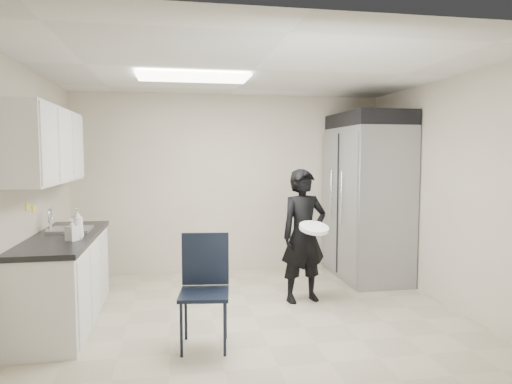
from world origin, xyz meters
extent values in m
plane|color=#B4A88D|center=(0.00, 0.00, 0.00)|extent=(4.50, 4.50, 0.00)
plane|color=silver|center=(0.00, 0.00, 2.60)|extent=(4.50, 4.50, 0.00)
plane|color=beige|center=(0.00, 2.00, 1.30)|extent=(4.50, 0.00, 4.50)
plane|color=beige|center=(-2.25, 0.00, 1.30)|extent=(0.00, 4.00, 4.00)
plane|color=beige|center=(2.25, 0.00, 1.30)|extent=(0.00, 4.00, 4.00)
cube|color=white|center=(-0.60, 0.40, 2.57)|extent=(1.20, 0.60, 0.02)
cube|color=silver|center=(-1.95, 0.20, 0.43)|extent=(0.60, 1.90, 0.86)
cube|color=black|center=(-1.95, 0.20, 0.89)|extent=(0.64, 1.95, 0.05)
cube|color=gray|center=(-1.93, 0.45, 0.87)|extent=(0.42, 0.40, 0.14)
cylinder|color=silver|center=(-2.13, 0.45, 1.02)|extent=(0.02, 0.02, 0.24)
cube|color=silver|center=(-2.08, 0.20, 1.83)|extent=(0.35, 1.80, 0.75)
cube|color=black|center=(-2.14, 1.35, 1.62)|extent=(0.22, 0.30, 0.35)
cube|color=yellow|center=(-2.24, 0.10, 1.22)|extent=(0.00, 0.12, 0.07)
cube|color=yellow|center=(-2.24, 0.30, 1.18)|extent=(0.00, 0.12, 0.07)
cube|color=gray|center=(1.83, 1.27, 1.05)|extent=(0.80, 1.35, 2.10)
cube|color=black|center=(1.83, 1.27, 2.20)|extent=(0.80, 1.35, 0.20)
cube|color=black|center=(-0.57, -0.69, 0.49)|extent=(0.49, 0.49, 0.98)
imported|color=black|center=(0.67, 0.43, 0.78)|extent=(0.64, 0.49, 1.56)
cylinder|color=white|center=(0.72, 0.18, 0.91)|extent=(0.39, 0.39, 0.04)
imported|color=white|center=(-1.76, -0.05, 1.06)|extent=(0.16, 0.16, 0.30)
imported|color=#B9B8C6|center=(-1.79, -0.13, 1.02)|extent=(0.13, 0.13, 0.21)
camera|label=1|loc=(-0.81, -4.68, 1.74)|focal=32.00mm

